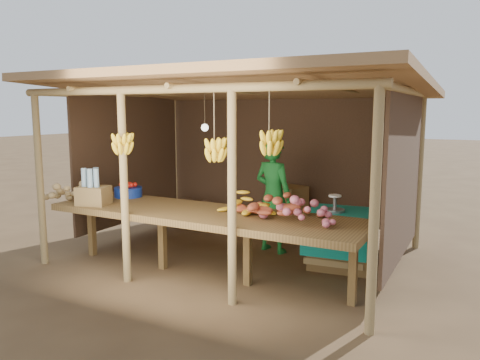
% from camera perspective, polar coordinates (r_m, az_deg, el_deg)
% --- Properties ---
extents(ground, '(60.00, 60.00, 0.00)m').
position_cam_1_polar(ground, '(6.55, 0.00, -9.12)').
color(ground, brown).
rests_on(ground, ground).
extents(stall_structure, '(4.70, 3.50, 2.43)m').
position_cam_1_polar(stall_structure, '(6.22, 0.11, 7.90)').
color(stall_structure, '#9D8251').
rests_on(stall_structure, ground).
extents(counter, '(3.90, 1.05, 0.80)m').
position_cam_1_polar(counter, '(5.56, -4.58, -4.45)').
color(counter, brown).
rests_on(counter, ground).
extents(potato_heap, '(0.99, 0.75, 0.36)m').
position_cam_1_polar(potato_heap, '(6.46, -19.37, -0.91)').
color(potato_heap, tan).
rests_on(potato_heap, counter).
extents(sweet_potato_heap, '(1.07, 0.78, 0.36)m').
position_cam_1_polar(sweet_potato_heap, '(5.17, 4.06, -2.71)').
color(sweet_potato_heap, '#BA502F').
rests_on(sweet_potato_heap, counter).
extents(onion_heap, '(1.00, 0.73, 0.36)m').
position_cam_1_polar(onion_heap, '(4.98, 7.17, -3.16)').
color(onion_heap, '#C96271').
rests_on(onion_heap, counter).
extents(banana_pile, '(0.66, 0.48, 0.35)m').
position_cam_1_polar(banana_pile, '(5.36, 0.62, -2.35)').
color(banana_pile, yellow).
rests_on(banana_pile, counter).
extents(tomato_basin, '(0.38, 0.38, 0.20)m').
position_cam_1_polar(tomato_basin, '(6.63, -13.48, -1.30)').
color(tomato_basin, navy).
rests_on(tomato_basin, counter).
extents(bottle_box, '(0.44, 0.38, 0.47)m').
position_cam_1_polar(bottle_box, '(6.17, -17.44, -1.25)').
color(bottle_box, olive).
rests_on(bottle_box, counter).
extents(vendor, '(0.65, 0.49, 1.59)m').
position_cam_1_polar(vendor, '(6.56, 4.07, -1.96)').
color(vendor, '#176825').
rests_on(vendor, ground).
extents(tarp_crate, '(0.87, 0.77, 0.96)m').
position_cam_1_polar(tarp_crate, '(6.09, 12.14, -6.81)').
color(tarp_crate, brown).
rests_on(tarp_crate, ground).
extents(carton_stack, '(1.15, 0.54, 0.79)m').
position_cam_1_polar(carton_stack, '(7.49, 4.61, -4.13)').
color(carton_stack, olive).
rests_on(carton_stack, ground).
extents(burlap_sacks, '(0.86, 0.45, 0.61)m').
position_cam_1_polar(burlap_sacks, '(7.96, -5.35, -4.02)').
color(burlap_sacks, '#4B3322').
rests_on(burlap_sacks, ground).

